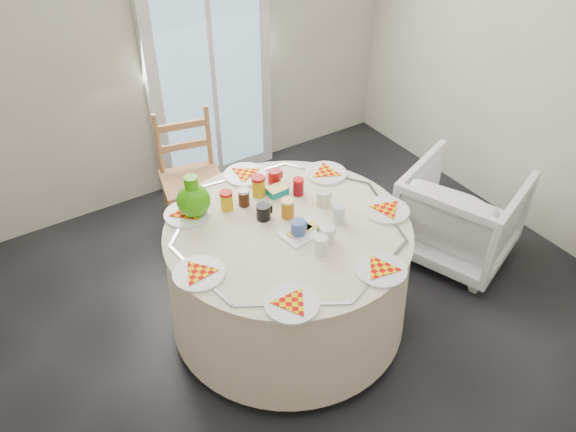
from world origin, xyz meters
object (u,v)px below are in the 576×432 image
armchair (463,207)px  green_pitcher (193,192)px  table (288,274)px  wooden_chair (192,177)px

armchair → green_pitcher: 1.81m
table → armchair: 1.32m
table → wooden_chair: size_ratio=1.50×
armchair → green_pitcher: size_ratio=2.99×
wooden_chair → green_pitcher: bearing=-99.2°
table → wooden_chair: wooden_chair is taller
wooden_chair → green_pitcher: size_ratio=3.78×
table → wooden_chair: bearing=94.7°
table → armchair: (1.32, -0.09, 0.02)m
wooden_chair → green_pitcher: 0.86m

